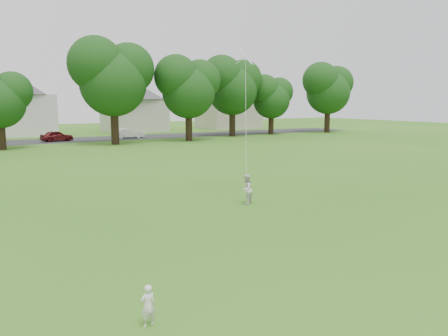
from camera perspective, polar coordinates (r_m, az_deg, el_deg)
ground at (r=11.71m, az=-1.53°, el=-13.09°), size 160.00×160.00×0.00m
street at (r=51.96m, az=-24.75°, el=3.10°), size 90.00×7.00×0.01m
toddler at (r=8.99m, az=-9.91°, el=-17.29°), size 0.33×0.23×0.85m
older_boy at (r=18.60m, az=2.94°, el=-2.80°), size 0.79×0.75×1.29m
kite at (r=19.26m, az=2.88°, el=6.64°), size 1.18×1.48×6.05m
tree_row at (r=45.73m, az=-22.22°, el=10.87°), size 81.91×9.38×11.10m
house_row at (r=61.77m, az=-25.69°, el=8.34°), size 76.12×14.07×10.14m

